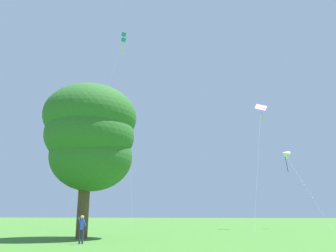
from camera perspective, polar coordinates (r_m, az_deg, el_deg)
kite_orange_box at (r=46.68m, az=-6.54°, el=0.87°), size 2.79×4.75×15.17m
kite_teal_box at (r=52.43m, az=-7.49°, el=14.24°), size 4.00×7.75×27.89m
kite_purple_streamer at (r=43.79m, az=15.27°, el=2.13°), size 2.84×9.78×15.27m
kite_white_distant at (r=45.67m, az=18.97°, el=-4.42°), size 3.48×9.39×9.71m
person_in_blue_jacket at (r=20.80m, az=-14.22°, el=-15.99°), size 0.48×0.31×1.56m
tree_left_oak at (r=25.48m, az=-12.82°, el=-1.55°), size 6.75×6.75×10.94m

